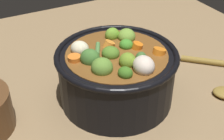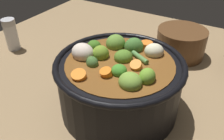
{
  "view_description": "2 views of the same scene",
  "coord_description": "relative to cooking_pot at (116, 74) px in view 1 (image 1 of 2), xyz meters",
  "views": [
    {
      "loc": [
        0.49,
        -0.27,
        0.46
      ],
      "look_at": [
        0.01,
        -0.02,
        0.09
      ],
      "focal_mm": 50.75,
      "sensor_mm": 36.0,
      "label": 1
    },
    {
      "loc": [
        -0.19,
        0.35,
        0.37
      ],
      "look_at": [
        0.01,
        0.01,
        0.1
      ],
      "focal_mm": 39.11,
      "sensor_mm": 36.0,
      "label": 2
    }
  ],
  "objects": [
    {
      "name": "ground_plane",
      "position": [
        -0.0,
        0.0,
        -0.07
      ],
      "size": [
        1.1,
        1.1,
        0.0
      ],
      "primitive_type": "plane",
      "color": "#8C704C"
    },
    {
      "name": "cooking_pot",
      "position": [
        0.0,
        0.0,
        0.0
      ],
      "size": [
        0.26,
        0.26,
        0.14
      ],
      "color": "black",
      "rests_on": "ground_plane"
    }
  ]
}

